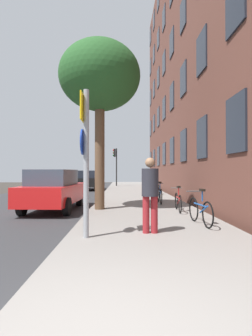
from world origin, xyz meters
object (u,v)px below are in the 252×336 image
(bicycle_2, at_px, (160,195))
(bicycle_4, at_px, (156,188))
(sign_post, at_px, (85,151))
(bicycle_1, at_px, (178,201))
(car_0, at_px, (54,189))
(bicycle_0, at_px, (200,210))
(bicycle_3, at_px, (153,191))
(bicycle_5, at_px, (152,186))
(tree_near, at_px, (100,78))
(car_1, at_px, (88,180))
(traffic_light, at_px, (115,160))
(pedestrian_0, at_px, (150,190))

(bicycle_2, bearing_deg, bicycle_4, 84.30)
(sign_post, height_order, bicycle_2, sign_post)
(bicycle_1, relative_size, car_0, 0.38)
(bicycle_0, bearing_deg, bicycle_3, 93.50)
(bicycle_5, bearing_deg, car_0, -119.79)
(sign_post, height_order, tree_near, tree_near)
(car_1, bearing_deg, traffic_light, 62.05)
(bicycle_0, bearing_deg, tree_near, 135.13)
(traffic_light, distance_m, bicycle_5, 8.01)
(bicycle_3, relative_size, bicycle_4, 1.02)
(sign_post, bearing_deg, car_0, 111.71)
(bicycle_3, height_order, car_1, car_1)
(bicycle_1, height_order, bicycle_3, bicycle_3)
(traffic_light, bearing_deg, car_0, -97.47)
(sign_post, relative_size, bicycle_3, 1.88)
(bicycle_0, relative_size, pedestrian_0, 0.95)
(traffic_light, relative_size, bicycle_4, 2.22)
(bicycle_5, relative_size, car_0, 0.37)
(bicycle_2, bearing_deg, bicycle_3, 90.57)
(sign_post, relative_size, bicycle_1, 1.97)
(bicycle_2, xyz_separation_m, bicycle_3, (-0.02, 2.40, -0.01))
(traffic_light, distance_m, tree_near, 16.38)
(bicycle_3, bearing_deg, bicycle_4, 78.17)
(bicycle_2, bearing_deg, sign_post, -112.21)
(sign_post, height_order, pedestrian_0, sign_post)
(car_1, bearing_deg, bicycle_3, -59.68)
(pedestrian_0, bearing_deg, car_1, 102.49)
(traffic_light, xyz_separation_m, bicycle_1, (2.69, -16.76, -2.20))
(bicycle_1, distance_m, bicycle_2, 2.42)
(bicycle_5, relative_size, car_1, 0.40)
(bicycle_1, xyz_separation_m, bicycle_3, (-0.35, 4.80, 0.02))
(bicycle_3, relative_size, car_0, 0.40)
(bicycle_1, bearing_deg, sign_post, -127.07)
(pedestrian_0, height_order, car_1, pedestrian_0)
(traffic_light, relative_size, car_0, 0.88)
(bicycle_0, height_order, car_0, car_0)
(bicycle_2, bearing_deg, pedestrian_0, -100.32)
(sign_post, height_order, car_0, sign_post)
(bicycle_3, xyz_separation_m, bicycle_4, (0.50, 2.40, -0.02))
(bicycle_3, bearing_deg, traffic_light, 101.07)
(car_0, height_order, car_1, same)
(bicycle_0, relative_size, bicycle_2, 0.95)
(bicycle_3, distance_m, pedestrian_0, 8.24)
(traffic_light, relative_size, tree_near, 0.58)
(sign_post, xyz_separation_m, car_0, (-1.91, 4.80, -1.16))
(sign_post, distance_m, bicycle_1, 4.95)
(bicycle_5, xyz_separation_m, car_0, (-4.90, -8.56, 0.37))
(bicycle_2, relative_size, bicycle_5, 1.10)
(sign_post, height_order, bicycle_0, sign_post)
(bicycle_3, height_order, bicycle_4, bicycle_3)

